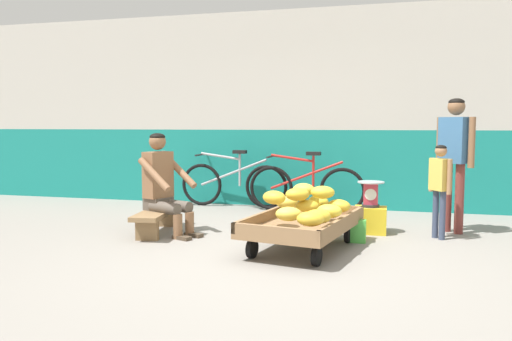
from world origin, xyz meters
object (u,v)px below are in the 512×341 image
object	(u,v)px
vendor_seated	(164,184)
shopping_bag	(357,231)
customer_adult	(455,150)
customer_child	(440,181)
low_bench	(159,216)
plastic_crate	(370,220)
banana_cart	(303,226)
bicycle_near_left	(233,184)
weighing_scale	(371,194)
bicycle_far_left	(306,187)

from	to	relation	value
vendor_seated	shopping_bag	world-z (taller)	vendor_seated
customer_adult	customer_child	bearing A→B (deg)	-115.58
low_bench	plastic_crate	world-z (taller)	plastic_crate
banana_cart	shopping_bag	xyz separation A→B (m)	(0.50, 0.47, -0.12)
customer_adult	bicycle_near_left	bearing A→B (deg)	159.14
low_bench	weighing_scale	bearing A→B (deg)	14.37
bicycle_near_left	customer_child	size ratio (longest dim) A/B	1.63
low_bench	bicycle_far_left	xyz separation A→B (m)	(1.40, 1.85, 0.15)
plastic_crate	customer_child	distance (m)	0.88
plastic_crate	banana_cart	bearing A→B (deg)	-121.87
banana_cart	vendor_seated	distance (m)	1.72
customer_adult	customer_child	xyz separation A→B (m)	(-0.18, -0.38, -0.32)
banana_cart	low_bench	xyz separation A→B (m)	(-1.73, 0.38, -0.04)
bicycle_near_left	weighing_scale	bearing A→B (deg)	-34.21
low_bench	bicycle_far_left	distance (m)	2.32
plastic_crate	weighing_scale	xyz separation A→B (m)	(0.00, -0.00, 0.30)
banana_cart	shopping_bag	bearing A→B (deg)	43.63
banana_cart	customer_child	bearing A→B (deg)	32.96
weighing_scale	bicycle_near_left	distance (m)	2.51
vendor_seated	shopping_bag	distance (m)	2.20
low_bench	bicycle_near_left	bearing A→B (deg)	82.32
weighing_scale	customer_adult	xyz separation A→B (m)	(0.91, 0.27, 0.50)
vendor_seated	weighing_scale	xyz separation A→B (m)	(2.26, 0.63, -0.11)
bicycle_near_left	customer_child	xyz separation A→B (m)	(2.80, -1.52, 0.28)
bicycle_far_left	customer_adult	size ratio (longest dim) A/B	1.09
bicycle_far_left	shopping_bag	distance (m)	1.95
bicycle_near_left	bicycle_far_left	xyz separation A→B (m)	(1.13, -0.16, 0.00)
low_bench	vendor_seated	world-z (taller)	vendor_seated
weighing_scale	shopping_bag	xyz separation A→B (m)	(-0.11, -0.51, -0.33)
weighing_scale	bicycle_near_left	xyz separation A→B (m)	(-2.07, 1.41, -0.10)
shopping_bag	customer_adult	bearing A→B (deg)	37.16
bicycle_far_left	customer_adult	world-z (taller)	customer_adult
bicycle_far_left	customer_child	bearing A→B (deg)	-39.05
low_bench	bicycle_near_left	xyz separation A→B (m)	(0.27, 2.01, 0.15)
low_bench	customer_adult	distance (m)	3.45
bicycle_far_left	shopping_bag	size ratio (longest dim) A/B	6.92
banana_cart	weighing_scale	world-z (taller)	weighing_scale
bicycle_far_left	customer_adult	xyz separation A→B (m)	(1.86, -0.97, 0.60)
plastic_crate	customer_child	xyz separation A→B (m)	(0.73, -0.11, 0.48)
bicycle_far_left	bicycle_near_left	bearing A→B (deg)	171.81
banana_cart	plastic_crate	bearing A→B (deg)	58.13
weighing_scale	shopping_bag	bearing A→B (deg)	-102.72
plastic_crate	shopping_bag	world-z (taller)	plastic_crate
plastic_crate	low_bench	bearing A→B (deg)	-165.61
banana_cart	bicycle_far_left	xyz separation A→B (m)	(-0.33, 2.23, 0.11)
customer_adult	customer_child	distance (m)	0.53
bicycle_far_left	weighing_scale	bearing A→B (deg)	-52.86
banana_cart	bicycle_near_left	distance (m)	2.80
vendor_seated	bicycle_near_left	distance (m)	2.06
plastic_crate	bicycle_near_left	distance (m)	2.51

